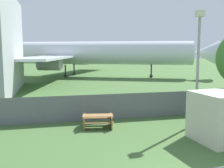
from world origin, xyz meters
name	(u,v)px	position (x,y,z in m)	size (l,w,h in m)	color
perimeter_fence	(119,106)	(0.00, 9.57, 0.86)	(56.07, 0.07, 1.73)	slate
airplane	(77,53)	(0.11, 39.27, 4.09)	(44.85, 37.26, 12.01)	silver
picnic_bench_near_cabin	(98,120)	(-1.77, 7.92, 0.48)	(2.01, 1.67, 0.76)	olive
light_mast	(198,55)	(4.36, 7.24, 4.33)	(0.44, 0.44, 6.98)	#99999E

